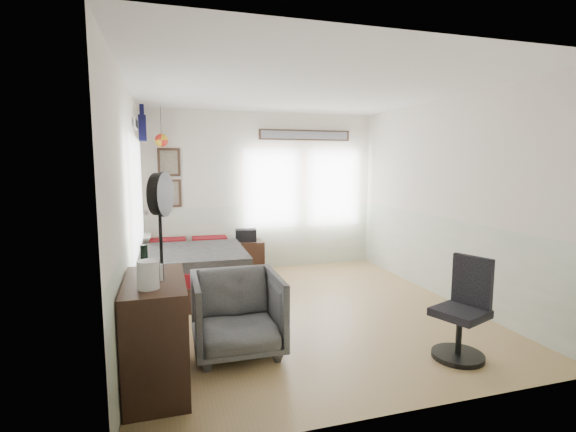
{
  "coord_description": "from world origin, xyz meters",
  "views": [
    {
      "loc": [
        -1.63,
        -4.76,
        1.83
      ],
      "look_at": [
        -0.1,
        0.4,
        1.15
      ],
      "focal_mm": 26.0,
      "sensor_mm": 36.0,
      "label": 1
    }
  ],
  "objects_px": {
    "dresser": "(156,333)",
    "task_chair": "(463,317)",
    "nightstand": "(246,257)",
    "bed": "(192,270)",
    "armchair": "(237,313)"
  },
  "relations": [
    {
      "from": "dresser",
      "to": "task_chair",
      "type": "distance_m",
      "value": 2.78
    },
    {
      "from": "nightstand",
      "to": "task_chair",
      "type": "distance_m",
      "value": 3.84
    },
    {
      "from": "nightstand",
      "to": "task_chair",
      "type": "bearing_deg",
      "value": -67.66
    },
    {
      "from": "bed",
      "to": "dresser",
      "type": "xyz_separation_m",
      "value": [
        -0.44,
        -2.56,
        0.14
      ]
    },
    {
      "from": "bed",
      "to": "armchair",
      "type": "bearing_deg",
      "value": -80.77
    },
    {
      "from": "dresser",
      "to": "nightstand",
      "type": "distance_m",
      "value": 3.57
    },
    {
      "from": "dresser",
      "to": "nightstand",
      "type": "xyz_separation_m",
      "value": [
        1.38,
        3.29,
        -0.18
      ]
    },
    {
      "from": "bed",
      "to": "armchair",
      "type": "height_order",
      "value": "armchair"
    },
    {
      "from": "bed",
      "to": "nightstand",
      "type": "relative_size",
      "value": 3.7
    },
    {
      "from": "nightstand",
      "to": "dresser",
      "type": "bearing_deg",
      "value": -111.57
    },
    {
      "from": "nightstand",
      "to": "task_chair",
      "type": "height_order",
      "value": "task_chair"
    },
    {
      "from": "nightstand",
      "to": "armchair",
      "type": "bearing_deg",
      "value": -101.36
    },
    {
      "from": "bed",
      "to": "dresser",
      "type": "distance_m",
      "value": 2.6
    },
    {
      "from": "armchair",
      "to": "nightstand",
      "type": "relative_size",
      "value": 1.57
    },
    {
      "from": "dresser",
      "to": "armchair",
      "type": "relative_size",
      "value": 1.17
    }
  ]
}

